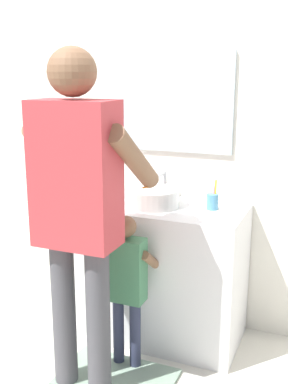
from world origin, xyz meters
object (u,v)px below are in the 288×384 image
Objects in this scene: adult_parent at (78,196)px; child_toddler at (127,278)px; toothbrush_cup at (213,201)px; soap_bottle at (105,189)px.

child_toddler is at bearing 61.09° from adult_parent.
toothbrush_cup is 0.88m from adult_parent.
soap_bottle is at bearing 106.71° from adult_parent.
child_toddler is (0.35, -0.42, -0.39)m from soap_bottle.
soap_bottle is 0.09× the size of adult_parent.
soap_bottle is (-0.71, -0.03, 0.01)m from toothbrush_cup.
toothbrush_cup is 0.71m from soap_bottle.
toothbrush_cup is at bearing 54.38° from adult_parent.
adult_parent is at bearing -125.62° from toothbrush_cup.
soap_bottle is at bearing -177.89° from toothbrush_cup.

